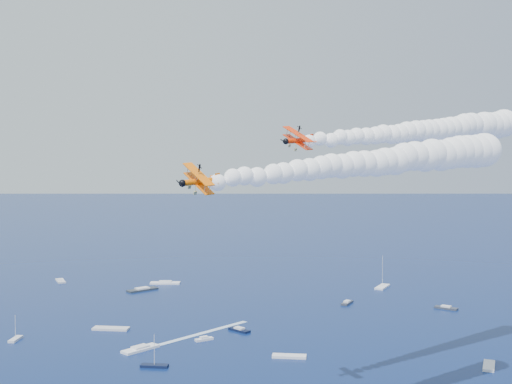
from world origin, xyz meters
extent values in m
cube|color=white|center=(-10.28, 84.48, 0.35)|extent=(11.56, 8.96, 0.70)
cube|color=#303440|center=(71.02, 121.43, 0.35)|extent=(7.04, 7.17, 0.70)
cube|color=white|center=(10.45, 179.41, 0.35)|extent=(13.57, 7.49, 0.70)
cube|color=white|center=(28.50, 66.16, 0.35)|extent=(9.86, 6.41, 0.70)
cube|color=silver|center=(-17.03, 109.33, 0.35)|extent=(12.12, 7.91, 0.70)
cube|color=white|center=(76.34, 43.71, 0.35)|extent=(7.70, 8.71, 0.70)
cube|color=silver|center=(-45.48, 105.17, 0.35)|extent=(4.06, 6.69, 0.70)
cube|color=#323743|center=(102.28, 103.68, 0.35)|extent=(7.17, 8.04, 0.70)
cube|color=silver|center=(9.22, 88.91, 0.35)|extent=(5.91, 3.18, 0.70)
cube|color=black|center=(-8.29, 68.45, 0.35)|extent=(7.62, 4.96, 0.70)
cube|color=white|center=(98.08, 145.14, 0.35)|extent=(10.52, 10.79, 0.70)
cube|color=silver|center=(-33.77, 197.26, 0.35)|extent=(4.71, 10.18, 0.70)
cube|color=black|center=(22.10, 95.97, 0.35)|extent=(6.06, 7.83, 0.70)
cube|color=#293037|center=(-0.71, 167.78, 0.35)|extent=(13.65, 9.11, 0.70)
cube|color=white|center=(10.82, 97.24, 0.03)|extent=(33.55, 21.37, 0.04)
camera|label=1|loc=(-28.81, -97.29, 54.85)|focal=44.67mm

